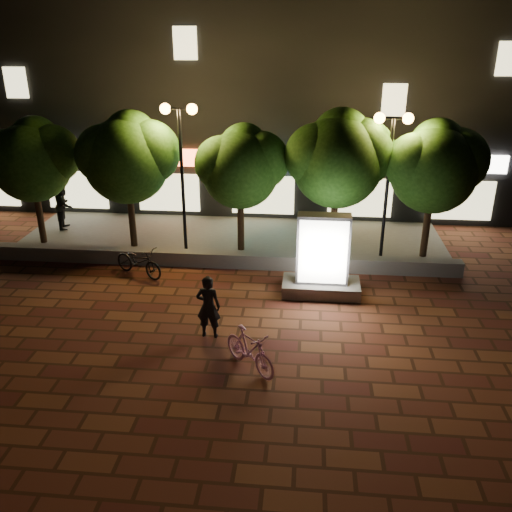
# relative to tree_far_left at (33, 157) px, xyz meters

# --- Properties ---
(ground) EXTENTS (80.00, 80.00, 0.00)m
(ground) POSITION_rel_tree_far_left_xyz_m (6.95, -5.46, -3.29)
(ground) COLOR brown
(ground) RESTS_ON ground
(retaining_wall) EXTENTS (16.00, 0.45, 0.50)m
(retaining_wall) POSITION_rel_tree_far_left_xyz_m (6.95, -1.46, -3.04)
(retaining_wall) COLOR #5F5D59
(retaining_wall) RESTS_ON ground
(sidewalk) EXTENTS (16.00, 5.00, 0.08)m
(sidewalk) POSITION_rel_tree_far_left_xyz_m (6.95, 1.04, -3.25)
(sidewalk) COLOR #5F5D59
(sidewalk) RESTS_ON ground
(building_block) EXTENTS (28.00, 8.12, 11.30)m
(building_block) POSITION_rel_tree_far_left_xyz_m (6.94, 7.53, 1.70)
(building_block) COLOR black
(building_block) RESTS_ON ground
(tree_far_left) EXTENTS (3.36, 2.80, 4.63)m
(tree_far_left) POSITION_rel_tree_far_left_xyz_m (0.00, 0.00, 0.00)
(tree_far_left) COLOR #302112
(tree_far_left) RESTS_ON sidewalk
(tree_left) EXTENTS (3.60, 3.00, 4.89)m
(tree_left) POSITION_rel_tree_far_left_xyz_m (3.50, 0.00, 0.15)
(tree_left) COLOR #302112
(tree_left) RESTS_ON sidewalk
(tree_mid) EXTENTS (3.24, 2.70, 4.50)m
(tree_mid) POSITION_rel_tree_far_left_xyz_m (7.50, -0.00, -0.08)
(tree_mid) COLOR #302112
(tree_mid) RESTS_ON sidewalk
(tree_right) EXTENTS (3.72, 3.10, 5.07)m
(tree_right) POSITION_rel_tree_far_left_xyz_m (10.80, 0.00, 0.27)
(tree_right) COLOR #302112
(tree_right) RESTS_ON sidewalk
(tree_far_right) EXTENTS (3.48, 2.90, 4.76)m
(tree_far_right) POSITION_rel_tree_far_left_xyz_m (14.00, 0.00, 0.08)
(tree_far_right) COLOR #302112
(tree_far_right) RESTS_ON sidewalk
(street_lamp_left) EXTENTS (1.26, 0.36, 5.18)m
(street_lamp_left) POSITION_rel_tree_far_left_xyz_m (5.45, -0.26, 0.74)
(street_lamp_left) COLOR black
(street_lamp_left) RESTS_ON sidewalk
(street_lamp_right) EXTENTS (1.26, 0.36, 4.98)m
(street_lamp_right) POSITION_rel_tree_far_left_xyz_m (12.45, -0.26, 0.60)
(street_lamp_right) COLOR black
(street_lamp_right) RESTS_ON sidewalk
(ad_kiosk) EXTENTS (2.36, 1.19, 2.55)m
(ad_kiosk) POSITION_rel_tree_far_left_xyz_m (10.31, -3.20, -2.26)
(ad_kiosk) COLOR #5F5D59
(ad_kiosk) RESTS_ON ground
(scooter_pink) EXTENTS (1.59, 1.59, 1.06)m
(scooter_pink) POSITION_rel_tree_far_left_xyz_m (8.56, -7.42, -2.76)
(scooter_pink) COLOR #D486C3
(scooter_pink) RESTS_ON ground
(rider) EXTENTS (0.66, 0.45, 1.75)m
(rider) POSITION_rel_tree_far_left_xyz_m (7.33, -6.01, -2.42)
(rider) COLOR black
(rider) RESTS_ON ground
(scooter_parked) EXTENTS (2.02, 1.48, 1.01)m
(scooter_parked) POSITION_rel_tree_far_left_xyz_m (4.37, -2.46, -2.79)
(scooter_parked) COLOR black
(scooter_parked) RESTS_ON ground
(pedestrian) EXTENTS (0.89, 1.05, 1.89)m
(pedestrian) POSITION_rel_tree_far_left_xyz_m (0.17, 1.54, -2.27)
(pedestrian) COLOR black
(pedestrian) RESTS_ON sidewalk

